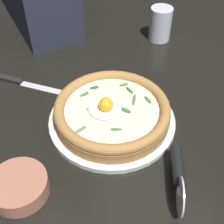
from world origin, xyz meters
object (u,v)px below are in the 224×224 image
pizza (112,111)px  table_knife (21,82)px  side_bowl (19,186)px  pizza_cutter (178,174)px  drinking_glass (160,26)px

pizza → table_knife: size_ratio=1.31×
side_bowl → pizza_cutter: 0.29m
table_knife → drinking_glass: size_ratio=1.97×
side_bowl → table_knife: (0.31, -0.11, -0.01)m
drinking_glass → pizza: bearing=126.9°
pizza → drinking_glass: drinking_glass is taller
pizza_cutter → drinking_glass: 0.53m
side_bowl → pizza_cutter: bearing=-118.0°
pizza → drinking_glass: (0.23, -0.31, 0.01)m
pizza → pizza_cutter: pizza is taller
side_bowl → drinking_glass: (0.30, -0.55, 0.03)m
side_bowl → drinking_glass: 0.63m
side_bowl → pizza_cutter: (-0.14, -0.26, 0.02)m
side_bowl → table_knife: side_bowl is taller
table_knife → drinking_glass: 0.45m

